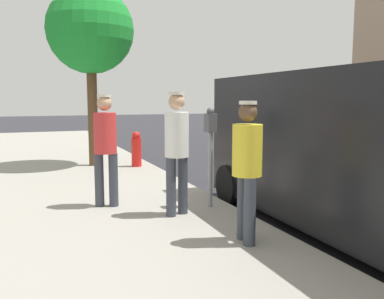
{
  "coord_description": "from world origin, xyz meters",
  "views": [
    {
      "loc": [
        3.92,
        5.76,
        1.8
      ],
      "look_at": [
        1.65,
        0.16,
        1.05
      ],
      "focal_mm": 38.32,
      "sensor_mm": 36.0,
      "label": 1
    }
  ],
  "objects": [
    {
      "name": "ground_plane",
      "position": [
        0.0,
        0.0,
        0.0
      ],
      "size": [
        80.0,
        80.0,
        0.0
      ],
      "primitive_type": "plane",
      "color": "#2D2D33"
    },
    {
      "name": "sidewalk_slab",
      "position": [
        3.5,
        0.0,
        0.07
      ],
      "size": [
        5.0,
        32.0,
        0.15
      ],
      "primitive_type": "cube",
      "color": "#9E998E",
      "rests_on": "ground"
    },
    {
      "name": "parking_meter_near",
      "position": [
        1.35,
        0.16,
        1.18
      ],
      "size": [
        0.14,
        0.18,
        1.52
      ],
      "color": "gray",
      "rests_on": "sidewalk_slab"
    },
    {
      "name": "pedestrian_in_red",
      "position": [
        2.82,
        -0.47,
        1.13
      ],
      "size": [
        0.34,
        0.34,
        1.72
      ],
      "color": "#383D47",
      "rests_on": "sidewalk_slab"
    },
    {
      "name": "pedestrian_in_yellow",
      "position": [
        1.62,
        1.74,
        1.08
      ],
      "size": [
        0.34,
        0.36,
        1.63
      ],
      "color": "#383D47",
      "rests_on": "sidewalk_slab"
    },
    {
      "name": "pedestrian_in_white",
      "position": [
        1.97,
        0.39,
        1.15
      ],
      "size": [
        0.35,
        0.34,
        1.74
      ],
      "color": "#383D47",
      "rests_on": "sidewalk_slab"
    },
    {
      "name": "parked_van",
      "position": [
        -0.15,
        1.7,
        1.15
      ],
      "size": [
        2.23,
        5.25,
        2.15
      ],
      "color": "black",
      "rests_on": "ground"
    },
    {
      "name": "street_tree",
      "position": [
        2.39,
        -4.52,
        3.41
      ],
      "size": [
        2.09,
        2.09,
        4.34
      ],
      "color": "brown",
      "rests_on": "sidewalk_slab"
    },
    {
      "name": "fire_hydrant",
      "position": [
        1.45,
        -3.95,
        0.57
      ],
      "size": [
        0.24,
        0.24,
        0.86
      ],
      "color": "red",
      "rests_on": "sidewalk_slab"
    }
  ]
}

